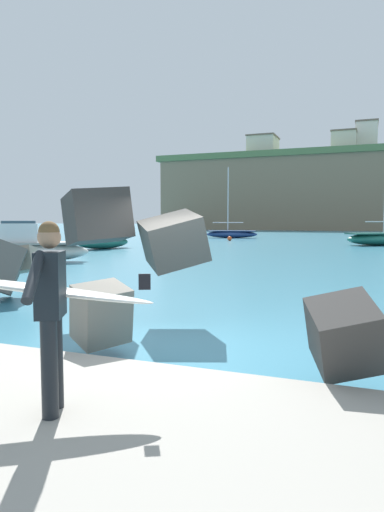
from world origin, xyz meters
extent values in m
plane|color=teal|center=(0.00, 0.00, 0.00)|extent=(400.00, 400.00, 0.00)
cube|color=#4C4944|center=(-0.57, 1.32, 1.63)|extent=(1.71, 1.83, 1.26)
cube|color=gray|center=(-5.54, 2.71, 0.97)|extent=(1.10, 1.05, 0.87)
cube|color=#3D3A38|center=(-2.07, 0.99, 2.08)|extent=(1.69, 1.61, 1.19)
cube|color=#3D3A38|center=(2.77, -1.41, 0.71)|extent=(0.97, 1.13, 1.08)
cube|color=slate|center=(-0.64, -1.16, 0.65)|extent=(1.02, 1.07, 0.99)
cylinder|color=black|center=(0.36, -3.60, 0.69)|extent=(0.15, 0.15, 0.90)
cylinder|color=black|center=(0.25, -3.38, 0.69)|extent=(0.15, 0.15, 0.90)
cube|color=black|center=(0.31, -3.49, 1.44)|extent=(0.37, 0.44, 0.60)
sphere|color=#A87A5B|center=(0.31, -3.49, 1.87)|extent=(0.21, 0.21, 0.21)
sphere|color=brown|center=(0.31, -3.49, 1.92)|extent=(0.19, 0.19, 0.19)
cylinder|color=black|center=(0.43, -3.85, 1.56)|extent=(0.31, 0.51, 0.41)
cylinder|color=black|center=(0.20, -3.27, 1.40)|extent=(0.09, 0.09, 0.56)
ellipsoid|color=white|center=(0.07, -3.25, 1.34)|extent=(2.04, 1.25, 0.37)
cube|color=black|center=(0.93, -2.83, 1.41)|extent=(0.12, 0.07, 0.16)
ellipsoid|color=#1E6656|center=(3.77, 32.41, 0.49)|extent=(5.67, 4.49, 0.97)
cube|color=#164C41|center=(3.77, 32.41, 0.93)|extent=(5.21, 4.13, 0.10)
cylinder|color=silver|center=(4.11, 32.62, 1.87)|extent=(2.82, 1.70, 0.08)
ellipsoid|color=navy|center=(-11.27, 42.48, 0.41)|extent=(5.91, 2.64, 0.81)
cube|color=navy|center=(-11.27, 42.48, 0.77)|extent=(5.44, 2.43, 0.10)
cylinder|color=silver|center=(-11.69, 42.40, 4.32)|extent=(0.12, 0.12, 7.01)
cylinder|color=silver|center=(-11.69, 42.40, 1.71)|extent=(3.38, 0.72, 0.08)
ellipsoid|color=#1E6656|center=(-14.32, 20.88, 0.42)|extent=(2.86, 4.63, 0.84)
cube|color=#164C41|center=(-14.32, 20.88, 0.80)|extent=(2.63, 4.26, 0.10)
cube|color=#B7B2A8|center=(-14.42, 20.57, 1.34)|extent=(1.32, 1.54, 0.98)
cube|color=#334C5B|center=(-14.42, 20.57, 1.89)|extent=(1.19, 1.38, 0.12)
ellipsoid|color=beige|center=(-11.96, 10.52, 0.48)|extent=(5.35, 4.73, 0.96)
cube|color=#9C9991|center=(-11.96, 10.52, 0.92)|extent=(4.92, 4.35, 0.10)
cube|color=silver|center=(-12.28, 10.26, 1.41)|extent=(1.92, 1.81, 0.90)
cube|color=#334C5B|center=(-12.28, 10.26, 1.92)|extent=(1.72, 1.63, 0.12)
sphere|color=#E54C1E|center=(-9.51, 35.68, 0.22)|extent=(0.44, 0.44, 0.44)
cube|color=beige|center=(-2.07, 90.25, 17.15)|extent=(4.61, 6.44, 3.83)
cube|color=#66564C|center=(-2.07, 90.25, 19.22)|extent=(4.84, 6.76, 0.30)
cube|color=silver|center=(2.02, 94.21, 18.24)|extent=(4.12, 7.55, 6.00)
cube|color=#66564C|center=(2.02, 94.21, 21.39)|extent=(4.32, 7.93, 0.30)
cube|color=beige|center=(-18.14, 89.37, 17.15)|extent=(5.52, 6.96, 3.83)
cube|color=#66564C|center=(-18.14, 89.37, 19.21)|extent=(5.80, 7.30, 0.30)
camera|label=1|loc=(3.00, -6.90, 2.03)|focal=32.26mm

